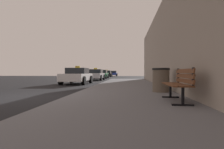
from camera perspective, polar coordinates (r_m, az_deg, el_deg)
ground_plane at (r=7.85m, az=-26.12°, el=-6.18°), size 80.00×80.00×0.00m
sidewalk at (r=6.72m, az=4.71°, el=-6.62°), size 4.00×32.00×0.15m
building_wall at (r=7.17m, az=23.08°, el=12.72°), size 0.70×32.00×4.86m
bench at (r=5.41m, az=19.54°, el=-2.19°), size 0.53×1.65×0.89m
trash_bin at (r=7.76m, az=14.46°, el=-1.57°), size 0.69×0.69×0.95m
car_white at (r=15.33m, az=-10.42°, el=-0.39°), size 1.92×4.00×1.43m
car_silver at (r=22.25m, az=-5.03°, el=-0.05°), size 1.93×4.04×1.43m
car_green at (r=28.49m, az=-3.16°, el=0.11°), size 1.93×4.04×1.27m
car_black at (r=37.62m, az=-1.63°, el=0.26°), size 2.05×4.33×1.43m
car_blue at (r=45.82m, az=0.36°, el=0.33°), size 1.92×4.53×1.27m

